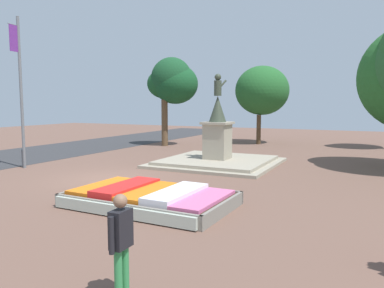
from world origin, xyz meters
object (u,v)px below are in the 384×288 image
at_px(banner_pole, 21,89).
at_px(pedestrian_near_planter, 121,239).
at_px(flower_planter, 149,198).
at_px(statue_monument, 217,152).
at_px(kerb_bollard_north, 23,157).

xyz_separation_m(banner_pole, pedestrian_near_planter, (11.91, -8.05, -2.85)).
distance_m(flower_planter, statue_monument, 8.47).
height_order(statue_monument, pedestrian_near_planter, statue_monument).
bearing_deg(kerb_bollard_north, flower_planter, -19.10).
height_order(banner_pole, pedestrian_near_planter, banner_pole).
bearing_deg(flower_planter, banner_pole, 161.46).
height_order(flower_planter, kerb_bollard_north, kerb_bollard_north).
bearing_deg(flower_planter, pedestrian_near_planter, -61.81).
relative_size(flower_planter, banner_pole, 0.70).
bearing_deg(statue_monument, banner_pole, -146.98).
bearing_deg(pedestrian_near_planter, flower_planter, 118.19).
distance_m(statue_monument, banner_pole, 10.19).
bearing_deg(banner_pole, flower_planter, -18.54).
height_order(flower_planter, pedestrian_near_planter, pedestrian_near_planter).
distance_m(flower_planter, pedestrian_near_planter, 5.66).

